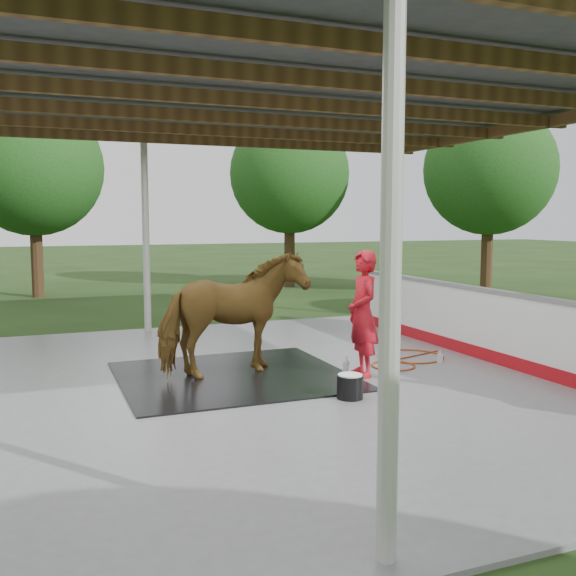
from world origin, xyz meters
name	(u,v)px	position (x,y,z in m)	size (l,w,h in m)	color
ground	(207,391)	(0.00, 0.00, 0.00)	(100.00, 100.00, 0.00)	#1E3814
concrete_slab	(207,389)	(0.00, 0.00, 0.03)	(12.00, 10.00, 0.05)	slate
pavilion_structure	(203,87)	(0.00, 0.00, 3.97)	(12.60, 10.60, 4.05)	beige
dasher_board	(487,326)	(4.60, 0.00, 0.59)	(0.16, 8.00, 1.15)	#A70D16
tree_belt	(208,114)	(0.30, 0.90, 3.79)	(28.00, 28.00, 5.80)	#382314
rubber_mat	(233,376)	(0.50, 0.44, 0.06)	(3.18, 2.98, 0.02)	black
horse	(233,314)	(0.50, 0.44, 0.95)	(0.95, 2.09, 1.76)	brown
handler	(363,314)	(2.25, -0.19, 0.95)	(0.66, 0.43, 1.81)	red
wash_bucket	(350,386)	(1.54, -1.18, 0.21)	(0.33, 0.33, 0.31)	black
soap_bottle_a	(346,365)	(2.07, -0.02, 0.18)	(0.10, 0.10, 0.27)	silver
soap_bottle_b	(440,356)	(3.79, 0.10, 0.15)	(0.09, 0.09, 0.19)	#338CD8
hose_coil	(406,359)	(3.41, 0.49, 0.06)	(1.61, 1.35, 0.02)	#9F350B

